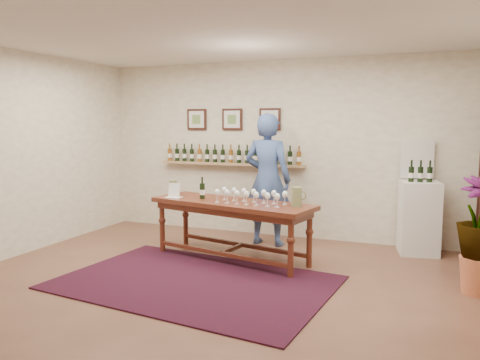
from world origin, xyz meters
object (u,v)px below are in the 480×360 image
at_px(display_pedestal, 419,218).
at_px(person, 268,180).
at_px(tasting_table, 232,210).
at_px(potted_plant, 480,235).

distance_m(display_pedestal, person, 2.19).
distance_m(tasting_table, display_pedestal, 2.63).
relative_size(potted_plant, person, 0.56).
xyz_separation_m(potted_plant, person, (-2.74, 1.13, 0.34)).
bearing_deg(tasting_table, person, 90.34).
distance_m(tasting_table, potted_plant, 2.94).
height_order(tasting_table, person, person).
relative_size(tasting_table, display_pedestal, 2.29).
xyz_separation_m(tasting_table, person, (0.19, 0.93, 0.31)).
xyz_separation_m(tasting_table, potted_plant, (2.93, -0.20, -0.03)).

